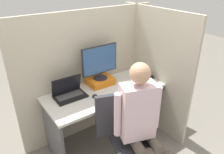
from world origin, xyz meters
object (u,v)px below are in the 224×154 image
(paper_box, at_px, (100,81))
(stapler, at_px, (149,76))
(carrot_toy, at_px, (129,92))
(laptop, at_px, (69,93))
(person, at_px, (141,118))
(monitor, at_px, (100,61))
(office_chair, at_px, (128,136))

(paper_box, height_order, stapler, paper_box)
(carrot_toy, bearing_deg, paper_box, 109.21)
(laptop, bearing_deg, person, -66.00)
(paper_box, distance_m, stapler, 0.67)
(paper_box, xyz_separation_m, person, (-0.09, -0.88, -0.01))
(stapler, bearing_deg, paper_box, 160.30)
(monitor, relative_size, carrot_toy, 3.14)
(stapler, bearing_deg, laptop, 171.01)
(stapler, xyz_separation_m, office_chair, (-0.77, -0.52, -0.29))
(paper_box, relative_size, stapler, 2.11)
(laptop, relative_size, person, 0.27)
(laptop, bearing_deg, paper_box, 6.59)
(stapler, height_order, office_chair, office_chair)
(office_chair, relative_size, person, 0.70)
(laptop, distance_m, carrot_toy, 0.70)
(paper_box, xyz_separation_m, monitor, (0.00, 0.00, 0.27))
(paper_box, distance_m, monitor, 0.27)
(carrot_toy, relative_size, person, 0.11)
(paper_box, bearing_deg, stapler, -19.70)
(paper_box, relative_size, monitor, 0.66)
(monitor, distance_m, laptop, 0.54)
(paper_box, distance_m, carrot_toy, 0.43)
(paper_box, bearing_deg, person, -96.09)
(monitor, xyz_separation_m, office_chair, (-0.14, -0.75, -0.58))
(carrot_toy, xyz_separation_m, person, (-0.24, -0.48, 0.01))
(stapler, distance_m, office_chair, 0.98)
(carrot_toy, relative_size, office_chair, 0.16)
(paper_box, relative_size, office_chair, 0.34)
(stapler, bearing_deg, monitor, 160.08)
(monitor, xyz_separation_m, stapler, (0.63, -0.23, -0.29))
(stapler, height_order, carrot_toy, stapler)
(monitor, height_order, carrot_toy, monitor)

